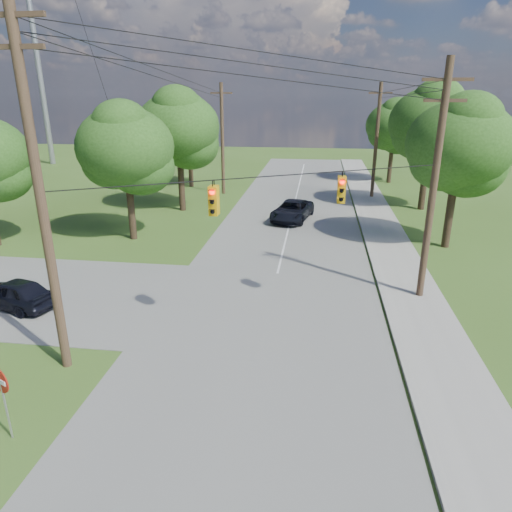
# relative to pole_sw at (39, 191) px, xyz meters

# --- Properties ---
(ground) EXTENTS (140.00, 140.00, 0.00)m
(ground) POSITION_rel_pole_sw_xyz_m (4.60, -0.40, -6.23)
(ground) COLOR #39571D
(ground) RESTS_ON ground
(main_road) EXTENTS (10.00, 100.00, 0.03)m
(main_road) POSITION_rel_pole_sw_xyz_m (6.60, 4.60, -6.21)
(main_road) COLOR gray
(main_road) RESTS_ON ground
(sidewalk_east) EXTENTS (2.60, 100.00, 0.12)m
(sidewalk_east) POSITION_rel_pole_sw_xyz_m (13.30, 4.60, -6.17)
(sidewalk_east) COLOR #A3A098
(sidewalk_east) RESTS_ON ground
(pole_sw) EXTENTS (2.00, 0.32, 12.00)m
(pole_sw) POSITION_rel_pole_sw_xyz_m (0.00, 0.00, 0.00)
(pole_sw) COLOR #513829
(pole_sw) RESTS_ON ground
(pole_ne) EXTENTS (2.00, 0.32, 10.50)m
(pole_ne) POSITION_rel_pole_sw_xyz_m (13.50, 7.60, -0.76)
(pole_ne) COLOR #513829
(pole_ne) RESTS_ON ground
(pole_north_e) EXTENTS (2.00, 0.32, 10.00)m
(pole_north_e) POSITION_rel_pole_sw_xyz_m (13.50, 29.60, -1.10)
(pole_north_e) COLOR #513829
(pole_north_e) RESTS_ON ground
(pole_north_w) EXTENTS (2.00, 0.32, 10.00)m
(pole_north_w) POSITION_rel_pole_sw_xyz_m (-0.40, 29.60, -1.10)
(pole_north_w) COLOR #513829
(pole_north_w) RESTS_ON ground
(power_lines) EXTENTS (13.93, 29.62, 4.93)m
(power_lines) POSITION_rel_pole_sw_xyz_m (6.10, 11.14, 2.93)
(power_lines) COLOR black
(power_lines) RESTS_ON ground
(traffic_signals) EXTENTS (4.91, 3.27, 1.05)m
(traffic_signals) POSITION_rel_pole_sw_xyz_m (7.15, 4.03, -0.73)
(traffic_signals) COLOR #E9AD0D
(traffic_signals) RESTS_ON ground
(tree_w_near) EXTENTS (6.00, 6.00, 8.40)m
(tree_w_near) POSITION_rel_pole_sw_xyz_m (-3.40, 14.60, -0.30)
(tree_w_near) COLOR #3E2C1F
(tree_w_near) RESTS_ON ground
(tree_w_mid) EXTENTS (6.40, 6.40, 9.22)m
(tree_w_mid) POSITION_rel_pole_sw_xyz_m (-2.40, 22.60, 0.35)
(tree_w_mid) COLOR #3E2C1F
(tree_w_mid) RESTS_ON ground
(tree_w_far) EXTENTS (6.00, 6.00, 8.73)m
(tree_w_far) POSITION_rel_pole_sw_xyz_m (-4.40, 32.60, 0.02)
(tree_w_far) COLOR #3E2C1F
(tree_w_far) RESTS_ON ground
(tree_e_near) EXTENTS (6.20, 6.20, 8.81)m
(tree_e_near) POSITION_rel_pole_sw_xyz_m (16.60, 15.60, 0.02)
(tree_e_near) COLOR #3E2C1F
(tree_e_near) RESTS_ON ground
(tree_e_mid) EXTENTS (6.60, 6.60, 9.64)m
(tree_e_mid) POSITION_rel_pole_sw_xyz_m (17.10, 25.60, 0.68)
(tree_e_mid) COLOR #3E2C1F
(tree_e_mid) RESTS_ON ground
(tree_e_far) EXTENTS (5.80, 5.80, 8.32)m
(tree_e_far) POSITION_rel_pole_sw_xyz_m (16.10, 37.60, -0.31)
(tree_e_far) COLOR #3E2C1F
(tree_e_far) RESTS_ON ground
(car_cross_dark) EXTENTS (4.23, 2.63, 1.34)m
(car_cross_dark) POSITION_rel_pole_sw_xyz_m (-4.63, 4.01, -5.52)
(car_cross_dark) COLOR black
(car_cross_dark) RESTS_ON cross_road
(car_main_north) EXTENTS (3.42, 5.58, 1.44)m
(car_main_north) POSITION_rel_pole_sw_xyz_m (6.71, 20.65, -5.48)
(car_main_north) COLOR black
(car_main_north) RESTS_ON main_road
(do_not_enter_sign) EXTENTS (0.70, 0.33, 2.26)m
(do_not_enter_sign) POSITION_rel_pole_sw_xyz_m (0.36, -3.60, -4.57)
(do_not_enter_sign) COLOR #96999C
(do_not_enter_sign) RESTS_ON ground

